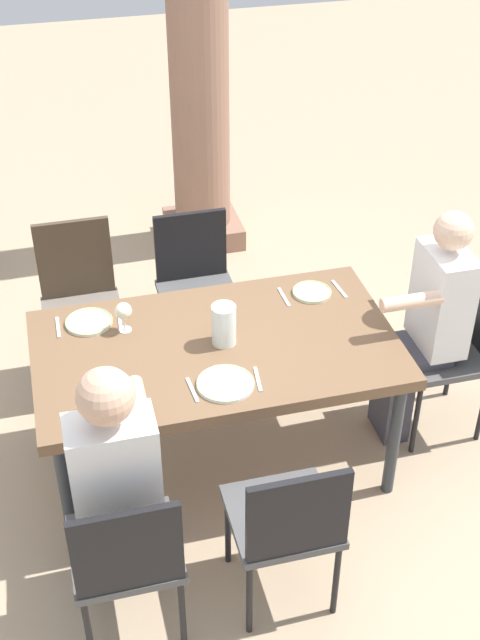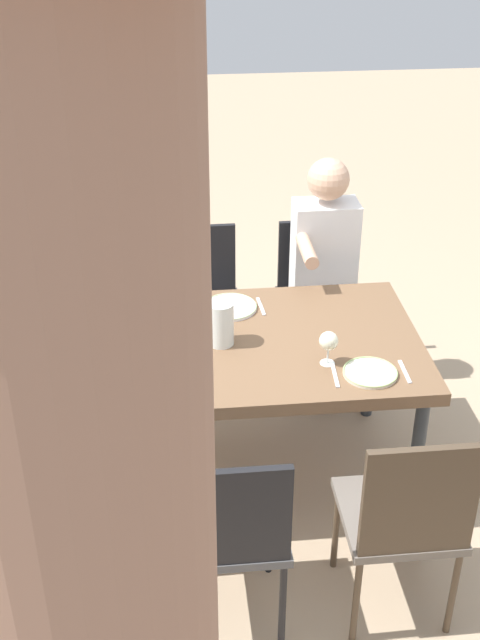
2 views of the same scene
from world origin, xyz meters
TOP-DOWN VIEW (x-y plane):
  - ground_plane at (0.00, 0.00)m, footprint 16.00×16.00m
  - dining_table at (0.00, 0.00)m, footprint 1.72×0.99m
  - chair_west_north at (-0.58, 0.92)m, footprint 0.44×0.44m
  - chair_west_south at (-0.58, -0.91)m, footprint 0.44×0.44m
  - chair_mid_north at (0.09, 0.91)m, footprint 0.44×0.44m
  - chair_mid_south at (0.09, -0.91)m, footprint 0.44×0.44m
  - diner_man_white at (-0.57, -0.72)m, footprint 0.35×0.50m
  - plate_0 at (-0.56, 0.32)m, footprint 0.23×0.23m
  - wine_glass_0 at (-0.40, 0.22)m, footprint 0.08×0.08m
  - fork_0 at (-0.71, 0.32)m, footprint 0.02×0.17m
  - spoon_0 at (-0.41, 0.32)m, footprint 0.03×0.17m
  - plate_1 at (-0.03, -0.30)m, footprint 0.26×0.26m
  - fork_1 at (-0.18, -0.30)m, footprint 0.03×0.17m
  - spoon_1 at (0.12, -0.30)m, footprint 0.04×0.17m
  - plate_2 at (0.58, 0.30)m, footprint 0.20×0.20m
  - fork_2 at (0.43, 0.30)m, footprint 0.02×0.17m
  - spoon_2 at (0.73, 0.30)m, footprint 0.03×0.17m
  - water_pitcher at (0.04, 0.01)m, footprint 0.12×0.12m

SIDE VIEW (x-z plane):
  - ground_plane at x=0.00m, z-range 0.00..0.00m
  - chair_west_south at x=-0.58m, z-range 0.07..0.96m
  - chair_mid_south at x=0.09m, z-range 0.08..0.96m
  - chair_mid_north at x=0.09m, z-range 0.08..0.99m
  - chair_west_north at x=-0.58m, z-range 0.07..1.02m
  - dining_table at x=0.00m, z-range 0.32..1.09m
  - diner_man_white at x=-0.57m, z-range 0.05..1.39m
  - fork_0 at x=-0.71m, z-range 0.77..0.78m
  - spoon_0 at x=-0.41m, z-range 0.77..0.78m
  - fork_1 at x=-0.18m, z-range 0.77..0.78m
  - spoon_1 at x=0.12m, z-range 0.77..0.78m
  - fork_2 at x=0.43m, z-range 0.77..0.78m
  - spoon_2 at x=0.73m, z-range 0.77..0.78m
  - plate_1 at x=-0.03m, z-range 0.77..0.79m
  - plate_0 at x=-0.56m, z-range 0.77..0.79m
  - plate_2 at x=0.58m, z-range 0.77..0.79m
  - water_pitcher at x=0.04m, z-range 0.76..0.96m
  - wine_glass_0 at x=-0.40m, z-range 0.80..0.96m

